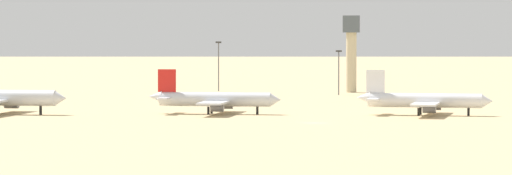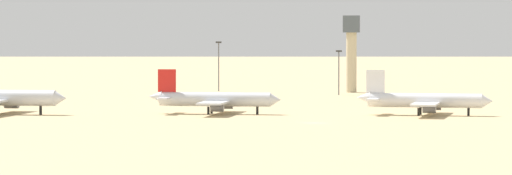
# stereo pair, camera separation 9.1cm
# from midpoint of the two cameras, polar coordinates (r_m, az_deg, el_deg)

# --- Properties ---
(ground) EXTENTS (4000.00, 4000.00, 0.00)m
(ground) POSITION_cam_midpoint_polar(r_m,az_deg,el_deg) (305.77, 2.32, -1.39)
(ground) COLOR tan
(parked_jet_red_2) EXTENTS (31.14, 26.23, 10.28)m
(parked_jet_red_2) POSITION_cam_midpoint_polar(r_m,az_deg,el_deg) (337.08, -1.65, -0.47)
(parked_jet_red_2) COLOR silver
(parked_jet_red_2) RESTS_ON ground
(parked_jet_white_3) EXTENTS (31.07, 26.36, 10.26)m
(parked_jet_white_3) POSITION_cam_midpoint_polar(r_m,az_deg,el_deg) (334.11, 6.55, -0.51)
(parked_jet_white_3) COLOR white
(parked_jet_white_3) RESTS_ON ground
(control_tower) EXTENTS (5.20, 5.20, 23.61)m
(control_tower) POSITION_cam_midpoint_polar(r_m,az_deg,el_deg) (450.27, 3.74, 1.62)
(control_tower) COLOR #C6B793
(control_tower) RESTS_ON ground
(light_pole_west) EXTENTS (1.80, 0.50, 13.23)m
(light_pole_west) POSITION_cam_midpoint_polar(r_m,az_deg,el_deg) (432.56, 3.25, 0.74)
(light_pole_west) COLOR #59595E
(light_pole_west) RESTS_ON ground
(light_pole_mid) EXTENTS (1.80, 0.50, 15.57)m
(light_pole_mid) POSITION_cam_midpoint_polar(r_m,az_deg,el_deg) (458.00, -1.46, 0.98)
(light_pole_mid) COLOR #59595E
(light_pole_mid) RESTS_ON ground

